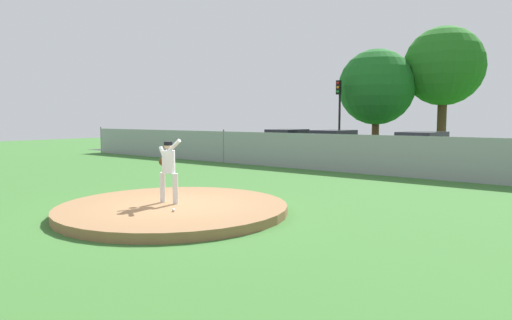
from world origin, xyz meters
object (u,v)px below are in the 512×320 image
at_px(pitcher_youth, 168,165).
at_px(traffic_light_near, 339,104).
at_px(baseball, 173,210).
at_px(parked_car_navy, 333,146).
at_px(parked_car_white, 422,150).
at_px(parked_car_burgundy, 287,144).

xyz_separation_m(pitcher_youth, traffic_light_near, (-5.35, 19.03, 2.10)).
height_order(baseball, traffic_light_near, traffic_light_near).
height_order(parked_car_navy, traffic_light_near, traffic_light_near).
relative_size(pitcher_youth, parked_car_navy, 0.37).
distance_m(baseball, parked_car_navy, 15.99).
bearing_deg(baseball, parked_car_navy, 105.58).
distance_m(baseball, traffic_light_near, 20.83).
distance_m(baseball, parked_car_white, 15.17).
height_order(parked_car_white, parked_car_navy, parked_car_navy).
distance_m(pitcher_youth, parked_car_white, 14.61).
bearing_deg(parked_car_navy, baseball, -74.42).
distance_m(parked_car_white, parked_car_navy, 4.91).
relative_size(baseball, traffic_light_near, 0.02).
height_order(pitcher_youth, traffic_light_near, traffic_light_near).
bearing_deg(pitcher_youth, parked_car_navy, 103.06).
xyz_separation_m(pitcher_youth, parked_car_burgundy, (-6.34, 14.52, -0.35)).
bearing_deg(parked_car_burgundy, parked_car_white, 0.11).
height_order(baseball, parked_car_navy, parked_car_navy).
xyz_separation_m(parked_car_white, parked_car_burgundy, (-7.81, -0.02, -0.01)).
bearing_deg(parked_car_white, parked_car_navy, 177.19).
distance_m(parked_car_navy, traffic_light_near, 5.28).
relative_size(parked_car_navy, parked_car_burgundy, 1.07).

